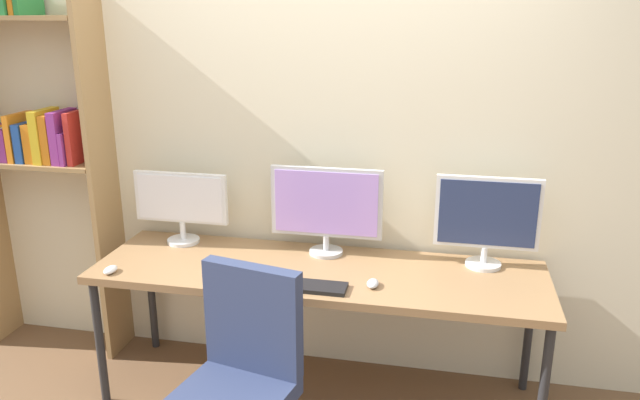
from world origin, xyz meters
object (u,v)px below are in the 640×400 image
Objects in this scene: keyboard_main at (308,286)px; monitor_center at (326,207)px; bookshelf at (28,122)px; mouse_left_side at (373,283)px; monitor_left at (181,203)px; desk at (318,278)px; monitor_right at (487,218)px; mouse_right_side at (110,270)px.

monitor_center is at bearing 90.00° from keyboard_main.
bookshelf reaches higher than mouse_left_side.
mouse_left_side is (0.30, -0.36, -0.25)m from monitor_center.
bookshelf is at bearing 165.03° from keyboard_main.
bookshelf reaches higher than monitor_center.
bookshelf is 1.77m from monitor_center.
monitor_left is at bearing 162.03° from mouse_left_side.
mouse_left_side is (0.30, 0.08, 0.01)m from keyboard_main.
keyboard_main is (0.00, -0.23, 0.06)m from desk.
desk is at bearing -14.52° from monitor_left.
monitor_right is 0.96m from keyboard_main.
monitor_right is at bearing 28.35° from keyboard_main.
bookshelf is 23.53× the size of mouse_right_side.
monitor_right is at bearing 34.74° from mouse_left_side.
monitor_left reaches higher than keyboard_main.
monitor_center reaches higher than mouse_right_side.
keyboard_main is at bearing -90.00° from desk.
mouse_left_side is at bearing -10.67° from bookshelf.
monitor_center is at bearing -0.60° from bookshelf.
monitor_right is 5.38× the size of mouse_right_side.
mouse_right_side reaches higher than keyboard_main.
bookshelf is 3.81× the size of monitor_center.
keyboard_main is 3.84× the size of mouse_right_side.
monitor_right is 1.90m from mouse_right_side.
monitor_center is (1.72, -0.02, -0.38)m from bookshelf.
monitor_right is at bearing 14.49° from mouse_right_side.
mouse_left_side reaches higher than keyboard_main.
keyboard_main is 1.00m from mouse_right_side.
keyboard_main is at bearing -151.65° from monitor_right.
monitor_right is (0.82, -0.00, -0.00)m from monitor_center.
keyboard_main is 0.31m from mouse_left_side.
keyboard_main is 3.84× the size of mouse_left_side.
monitor_center is 1.61× the size of keyboard_main.
monitor_center is 0.51m from keyboard_main.
mouse_right_side is (0.72, -0.49, -0.63)m from bookshelf.
desk is 4.28× the size of monitor_left.
desk is 0.34m from mouse_left_side.
monitor_left is 1.44× the size of keyboard_main.
monitor_right is at bearing -0.41° from bookshelf.
mouse_right_side is at bearing -178.37° from keyboard_main.
monitor_center is at bearing 90.00° from desk.
mouse_left_side is at bearing -17.97° from monitor_left.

